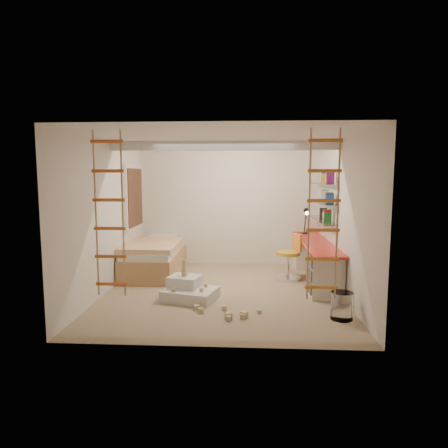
# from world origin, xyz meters

# --- Properties ---
(floor) EXTENTS (4.50, 4.50, 0.00)m
(floor) POSITION_xyz_m (0.00, 0.00, 0.00)
(floor) COLOR #958260
(floor) RESTS_ON ground
(ceiling_beam) EXTENTS (4.00, 0.18, 0.16)m
(ceiling_beam) POSITION_xyz_m (0.00, 0.30, 2.52)
(ceiling_beam) COLOR white
(ceiling_beam) RESTS_ON ceiling
(window_frame) EXTENTS (0.06, 1.15, 1.35)m
(window_frame) POSITION_xyz_m (-1.97, 1.50, 1.55)
(window_frame) COLOR white
(window_frame) RESTS_ON wall_left
(window_blind) EXTENTS (0.02, 1.00, 1.20)m
(window_blind) POSITION_xyz_m (-1.93, 1.50, 1.55)
(window_blind) COLOR #4C2D1E
(window_blind) RESTS_ON window_frame
(rope_ladder_left) EXTENTS (0.41, 0.04, 2.13)m
(rope_ladder_left) POSITION_xyz_m (-1.35, -1.75, 1.52)
(rope_ladder_left) COLOR #C14F21
(rope_ladder_left) RESTS_ON ceiling
(rope_ladder_right) EXTENTS (0.41, 0.04, 2.13)m
(rope_ladder_right) POSITION_xyz_m (1.35, -1.75, 1.52)
(rope_ladder_right) COLOR orange
(rope_ladder_right) RESTS_ON ceiling
(waste_bin) EXTENTS (0.31, 0.31, 0.39)m
(waste_bin) POSITION_xyz_m (1.74, -1.24, 0.19)
(waste_bin) COLOR white
(waste_bin) RESTS_ON floor
(desk) EXTENTS (0.56, 2.80, 0.75)m
(desk) POSITION_xyz_m (1.72, 0.86, 0.40)
(desk) COLOR red
(desk) RESTS_ON floor
(shelves) EXTENTS (0.25, 1.80, 0.71)m
(shelves) POSITION_xyz_m (1.87, 1.13, 1.50)
(shelves) COLOR white
(shelves) RESTS_ON wall_right
(bed) EXTENTS (1.02, 2.00, 0.69)m
(bed) POSITION_xyz_m (-1.48, 1.23, 0.33)
(bed) COLOR #AD7F51
(bed) RESTS_ON floor
(task_lamp) EXTENTS (0.14, 0.36, 0.57)m
(task_lamp) POSITION_xyz_m (1.67, 1.82, 1.14)
(task_lamp) COLOR black
(task_lamp) RESTS_ON desk
(swivel_chair) EXTENTS (0.67, 0.67, 0.88)m
(swivel_chair) POSITION_xyz_m (1.23, 0.91, 0.33)
(swivel_chair) COLOR gold
(swivel_chair) RESTS_ON floor
(play_platform) EXTENTS (0.95, 0.83, 0.36)m
(play_platform) POSITION_xyz_m (-0.53, -0.44, 0.14)
(play_platform) COLOR silver
(play_platform) RESTS_ON floor
(toy_blocks) EXTENTS (1.40, 1.11, 0.63)m
(toy_blocks) POSITION_xyz_m (-0.15, -0.86, 0.18)
(toy_blocks) COLOR #CCB284
(toy_blocks) RESTS_ON floor
(books) EXTENTS (0.14, 0.52, 0.92)m
(books) POSITION_xyz_m (1.87, 1.13, 1.63)
(books) COLOR #1E722D
(books) RESTS_ON shelves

